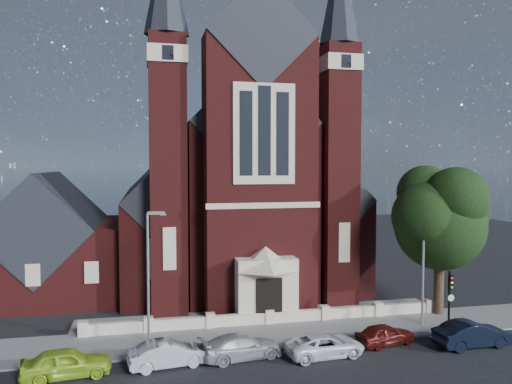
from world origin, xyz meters
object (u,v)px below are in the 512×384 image
car_lime_van (67,363)px  car_silver_b (241,347)px  traffic_signal (450,293)px  car_white_suv (325,345)px  car_navy (472,334)px  street_tree (444,220)px  street_lamp_right (424,258)px  parish_hall (49,247)px  car_dark_red (385,334)px  church (229,192)px  street_lamp_left (150,270)px  car_silver_a (168,354)px

car_lime_van → car_silver_b: car_lime_van is taller
traffic_signal → car_white_suv: traffic_signal is taller
traffic_signal → car_navy: bearing=-94.3°
street_tree → car_silver_b: street_tree is taller
street_lamp_right → car_white_suv: bearing=-156.6°
parish_hall → car_navy: (26.81, -18.14, -3.25)m
car_dark_red → street_tree: bearing=-69.0°
church → parish_hall: church is taller
street_lamp_left → car_dark_red: size_ratio=2.14×
car_silver_a → car_navy: 17.83m
church → car_white_suv: 23.86m
street_tree → car_silver_a: street_tree is taller
car_silver_a → car_silver_b: bearing=-95.0°
car_white_suv → car_dark_red: (4.17, 0.89, 0.01)m
traffic_signal → car_silver_a: bearing=-174.8°
street_tree → car_silver_a: bearing=-165.9°
parish_hall → traffic_signal: parish_hall is taller
street_lamp_left → car_dark_red: bearing=-11.2°
parish_hall → traffic_signal: bearing=-30.0°
street_lamp_left → car_lime_van: size_ratio=1.83×
car_lime_van → car_silver_b: 9.17m
street_lamp_left → street_lamp_right: 18.00m
car_silver_b → car_navy: car_navy is taller
street_tree → car_silver_a: (-19.60, -4.92, -6.26)m
street_tree → street_lamp_left: (-20.51, -1.71, -2.36)m
car_white_suv → car_dark_red: size_ratio=1.21×
street_lamp_right → car_dark_red: bearing=-146.9°
street_tree → car_silver_a: size_ratio=2.51×
street_lamp_left → car_white_suv: street_lamp_left is taller
church → street_tree: bearing=-53.8°
street_lamp_right → street_tree: bearing=34.3°
car_silver_a → car_navy: size_ratio=0.92×
street_lamp_right → car_navy: (0.72, -4.14, -3.83)m
street_lamp_right → traffic_signal: size_ratio=2.02×
church → car_navy: size_ratio=7.51×
parish_hall → car_silver_a: size_ratio=2.87×
street_lamp_left → car_silver_b: size_ratio=1.74×
street_tree → car_silver_b: size_ratio=2.30×
street_tree → car_silver_b: 17.41m
church → car_lime_van: church is taller
street_lamp_left → car_white_suv: size_ratio=1.77×
street_lamp_left → church: bearing=67.3°
car_silver_a → street_lamp_left: bearing=6.7°
car_dark_red → car_white_suv: bearing=89.5°
street_lamp_left → street_tree: bearing=4.8°
car_silver_a → car_white_suv: (8.72, -0.41, -0.07)m
church → parish_hall: bearing=-162.8°
car_silver_b → car_navy: (13.77, -1.21, 0.09)m
street_tree → street_lamp_left: 20.71m
street_tree → car_silver_b: (-15.56, -4.64, -6.28)m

